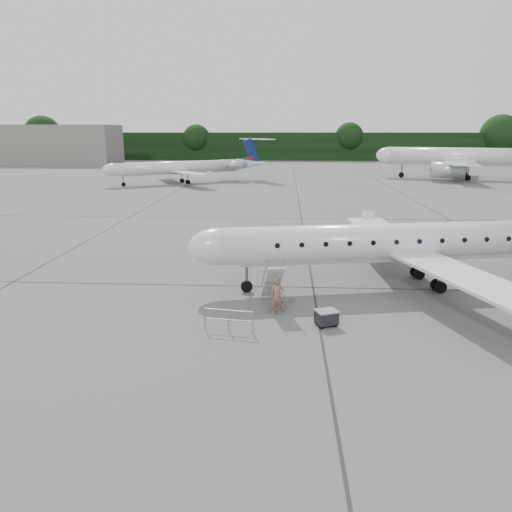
# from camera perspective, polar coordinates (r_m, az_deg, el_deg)

# --- Properties ---
(ground) EXTENTS (320.00, 320.00, 0.00)m
(ground) POSITION_cam_1_polar(r_m,az_deg,el_deg) (22.86, 17.16, -8.95)
(ground) COLOR #5B5B59
(ground) RESTS_ON ground
(treeline) EXTENTS (260.00, 4.00, 8.00)m
(treeline) POSITION_cam_1_polar(r_m,az_deg,el_deg) (150.57, 5.62, 12.35)
(treeline) COLOR black
(treeline) RESTS_ON ground
(terminal_building) EXTENTS (40.00, 14.00, 10.00)m
(terminal_building) POSITION_cam_1_polar(r_m,az_deg,el_deg) (145.55, -23.42, 11.61)
(terminal_building) COLOR slate
(terminal_building) RESTS_ON ground
(main_regional_jet) EXTENTS (31.81, 25.49, 7.29)m
(main_regional_jet) POSITION_cam_1_polar(r_m,az_deg,el_deg) (29.48, 17.75, 3.58)
(main_regional_jet) COLOR silver
(main_regional_jet) RESTS_ON ground
(airstair) EXTENTS (1.29, 2.51, 2.29)m
(airstair) POSITION_cam_1_polar(r_m,az_deg,el_deg) (25.44, 1.90, -3.18)
(airstair) COLOR silver
(airstair) RESTS_ON ground
(passenger) EXTENTS (0.72, 0.52, 1.84)m
(passenger) POSITION_cam_1_polar(r_m,az_deg,el_deg) (24.25, 2.42, -4.62)
(passenger) COLOR brown
(passenger) RESTS_ON ground
(safety_railing) EXTENTS (2.19, 0.42, 1.00)m
(safety_railing) POSITION_cam_1_polar(r_m,az_deg,el_deg) (22.38, -3.15, -7.42)
(safety_railing) COLOR gray
(safety_railing) RESTS_ON ground
(baggage_cart) EXTENTS (1.14, 1.05, 0.80)m
(baggage_cart) POSITION_cam_1_polar(r_m,az_deg,el_deg) (23.24, 8.05, -6.97)
(baggage_cart) COLOR black
(baggage_cart) RESTS_ON ground
(bg_narrowbody) EXTENTS (36.07, 29.83, 11.25)m
(bg_narrowbody) POSITION_cam_1_polar(r_m,az_deg,el_deg) (98.88, 22.31, 11.38)
(bg_narrowbody) COLOR silver
(bg_narrowbody) RESTS_ON ground
(bg_regional_left) EXTENTS (34.43, 32.06, 7.34)m
(bg_regional_left) POSITION_cam_1_polar(r_m,az_deg,el_deg) (85.37, -8.86, 10.65)
(bg_regional_left) COLOR silver
(bg_regional_left) RESTS_ON ground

